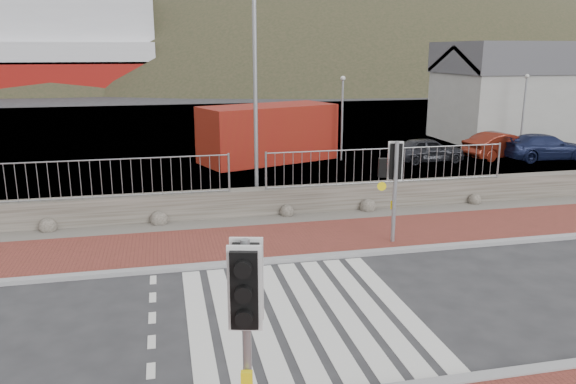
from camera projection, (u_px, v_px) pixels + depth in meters
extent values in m
plane|color=#28282B|center=(301.00, 314.00, 11.62)|extent=(220.00, 220.00, 0.00)
cube|color=brown|center=(263.00, 242.00, 15.86)|extent=(40.00, 3.00, 0.08)
cube|color=gray|center=(273.00, 261.00, 14.44)|extent=(40.00, 0.25, 0.12)
cube|color=silver|center=(198.00, 325.00, 11.17)|extent=(0.42, 5.60, 0.01)
cube|color=silver|center=(228.00, 321.00, 11.30)|extent=(0.42, 5.60, 0.01)
cube|color=silver|center=(258.00, 318.00, 11.42)|extent=(0.42, 5.60, 0.01)
cube|color=silver|center=(286.00, 315.00, 11.55)|extent=(0.42, 5.60, 0.01)
cube|color=silver|center=(315.00, 313.00, 11.68)|extent=(0.42, 5.60, 0.01)
cube|color=silver|center=(342.00, 310.00, 11.80)|extent=(0.42, 5.60, 0.01)
cube|color=silver|center=(369.00, 307.00, 11.93)|extent=(0.42, 5.60, 0.01)
cube|color=silver|center=(395.00, 304.00, 12.06)|extent=(0.42, 5.60, 0.01)
cube|color=#59544C|center=(251.00, 222.00, 17.76)|extent=(40.00, 1.50, 0.06)
cube|color=#4B473E|center=(247.00, 203.00, 18.41)|extent=(40.00, 0.60, 0.90)
cylinder|color=gray|center=(89.00, 160.00, 16.85)|extent=(8.40, 0.04, 0.04)
cylinder|color=gray|center=(229.00, 173.00, 17.89)|extent=(0.07, 0.07, 1.20)
cylinder|color=gray|center=(388.00, 149.00, 18.88)|extent=(8.40, 0.04, 0.04)
cylinder|color=gray|center=(266.00, 172.00, 18.14)|extent=(0.07, 0.07, 1.20)
cylinder|color=gray|center=(498.00, 161.00, 19.92)|extent=(0.07, 0.07, 1.20)
cube|color=#4C4C4F|center=(202.00, 131.00, 38.01)|extent=(120.00, 40.00, 0.50)
cube|color=#3F4C54|center=(182.00, 93.00, 71.13)|extent=(220.00, 50.00, 0.05)
cube|color=silver|center=(30.00, 20.00, 69.84)|extent=(30.00, 12.00, 6.00)
cube|color=#9E9E99|center=(541.00, 106.00, 34.18)|extent=(12.00, 6.00, 4.00)
cube|color=#4C4C51|center=(546.00, 57.00, 33.47)|extent=(12.20, 6.20, 1.80)
ellipsoid|color=#292F1C|center=(93.00, 202.00, 96.51)|extent=(106.40, 68.40, 76.00)
ellipsoid|color=#292F1C|center=(342.00, 219.00, 107.50)|extent=(140.00, 90.00, 100.00)
ellipsoid|color=#292F1C|center=(551.00, 177.00, 115.55)|extent=(112.00, 72.00, 80.00)
cylinder|color=gray|center=(247.00, 348.00, 7.36)|extent=(0.12, 0.12, 3.02)
cube|color=yellow|center=(248.00, 374.00, 7.45)|extent=(0.17, 0.12, 0.24)
cube|color=black|center=(246.00, 284.00, 7.13)|extent=(0.48, 0.35, 1.13)
sphere|color=#0CE53F|center=(246.00, 307.00, 7.21)|extent=(0.16, 0.16, 0.16)
cylinder|color=gray|center=(395.00, 194.00, 15.50)|extent=(0.11, 0.11, 2.93)
cube|color=yellow|center=(394.00, 206.00, 15.59)|extent=(0.16, 0.11, 0.23)
cube|color=black|center=(396.00, 162.00, 15.28)|extent=(0.46, 0.34, 1.10)
sphere|color=red|center=(397.00, 151.00, 15.21)|extent=(0.16, 0.16, 0.16)
cube|color=black|center=(383.00, 168.00, 15.33)|extent=(0.26, 0.21, 0.52)
cylinder|color=gray|center=(255.00, 96.00, 18.43)|extent=(0.14, 0.14, 7.72)
cube|color=maroon|center=(268.00, 133.00, 27.48)|extent=(7.08, 4.82, 2.73)
imported|color=black|center=(428.00, 150.00, 27.32)|extent=(3.58, 1.51, 1.21)
imported|color=#56160C|center=(502.00, 145.00, 28.29)|extent=(4.17, 2.08, 1.31)
imported|color=#12193A|center=(544.00, 147.00, 27.92)|extent=(4.43, 1.84, 1.28)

